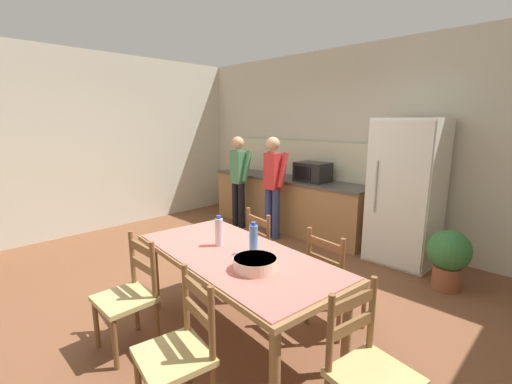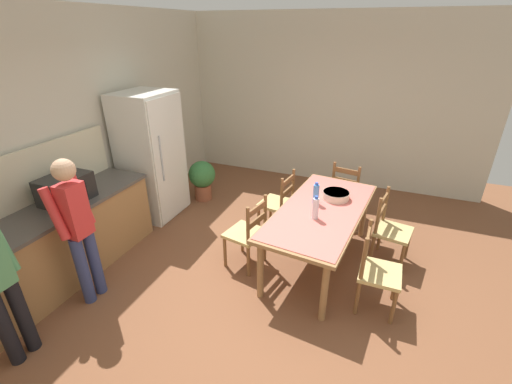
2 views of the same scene
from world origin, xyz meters
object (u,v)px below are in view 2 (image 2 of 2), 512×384
Objects in this scene: refrigerator at (151,156)px; bottle_off_centre at (316,194)px; person_at_counter at (78,225)px; chair_side_near_right at (390,230)px; potted_plant at (202,178)px; microwave at (66,189)px; chair_head_end at (347,191)px; dining_table at (321,215)px; bottle_near_centre at (315,208)px; chair_side_far_left at (247,233)px; serving_bowl at (336,195)px; chair_side_near_left at (376,271)px; chair_side_far_right at (278,203)px.

refrigerator is 6.85× the size of bottle_off_centre.
chair_side_near_right is at bearing -147.68° from person_at_counter.
chair_side_near_right is at bearing -74.51° from bottle_off_centre.
potted_plant is (0.66, 2.96, -0.06)m from chair_side_near_right.
microwave is 2.26m from potted_plant.
chair_head_end is 2.33m from potted_plant.
microwave is 0.32× the size of person_at_counter.
dining_table is 1.27× the size of person_at_counter.
chair_side_far_left is at bearing 98.56° from bottle_near_centre.
chair_side_far_left is (-0.11, 0.76, -0.43)m from bottle_near_centre.
bottle_near_centre is 0.84× the size of serving_bowl.
refrigerator is at bearing 28.54° from chair_head_end.
bottle_off_centre is 0.30× the size of chair_side_near_left.
chair_side_far_right is 1.36× the size of potted_plant.
serving_bowl is at bearing 138.91° from chair_side_far_left.
chair_head_end and chair_side_near_left have the same top height.
microwave reaches higher than chair_side_near_left.
refrigerator is at bearing 89.70° from serving_bowl.
chair_head_end is at bearing 139.92° from chair_side_far_right.
serving_bowl is at bearing 85.00° from chair_side_far_right.
serving_bowl is at bearing -12.90° from bottle_near_centre.
chair_head_end is (0.91, -2.74, -0.48)m from refrigerator.
potted_plant is (0.90, 2.08, -0.49)m from bottle_off_centre.
person_at_counter is at bearing -178.35° from potted_plant.
bottle_near_centre is 1.00× the size of bottle_off_centre.
chair_head_end is at bearing -1.96° from serving_bowl.
refrigerator is 1.99m from chair_side_far_right.
refrigerator is at bearing 77.32° from bottle_near_centre.
person_at_counter reaches higher than chair_side_near_right.
dining_table is at bearing -67.07° from microwave.
chair_side_far_left is 1.48m from chair_side_near_left.
refrigerator is 6.85× the size of bottle_near_centre.
chair_side_far_right and chair_side_near_left have the same top height.
chair_side_near_right is at bearing -87.91° from serving_bowl.
chair_head_end is at bearing 161.56° from chair_side_far_left.
chair_side_near_right is (-0.90, -0.65, 0.00)m from chair_head_end.
chair_side_near_left is at bearing -145.33° from serving_bowl.
person_at_counter is (-1.58, 2.01, 0.01)m from bottle_off_centre.
chair_head_end is (1.60, -0.92, 0.00)m from chair_side_far_left.
potted_plant is (1.53, 2.87, -0.06)m from chair_side_near_left.
person_at_counter is at bearing 129.20° from serving_bowl.
dining_table is 2.21× the size of chair_side_near_left.
serving_bowl is (0.22, -0.20, -0.07)m from bottle_off_centre.
bottle_near_centre is (0.87, -2.60, -0.16)m from microwave.
person_at_counter reaches higher than chair_side_far_left.
chair_side_far_right is at bearing 53.38° from dining_table.
dining_table is (1.11, -2.63, -0.36)m from microwave.
serving_bowl is at bearing 98.31° from chair_head_end.
microwave is 0.55× the size of chair_head_end.
bottle_off_centre is 0.83m from chair_side_far_right.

